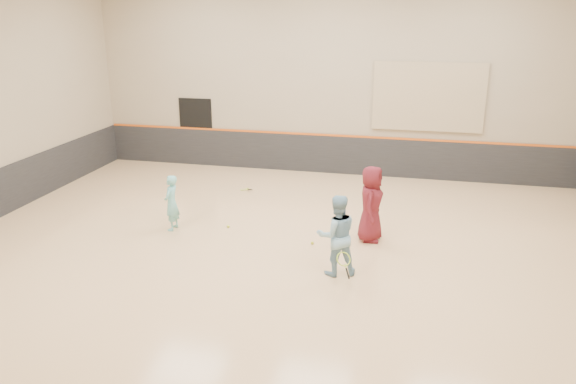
% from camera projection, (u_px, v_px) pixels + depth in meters
% --- Properties ---
extents(room, '(15.04, 12.04, 6.22)m').
position_uv_depth(room, '(289.00, 213.00, 11.97)').
color(room, tan).
rests_on(room, ground).
extents(wainscot_back, '(14.90, 0.04, 1.20)m').
position_uv_depth(wainscot_back, '(332.00, 155.00, 17.56)').
color(wainscot_back, '#232326').
rests_on(wainscot_back, floor).
extents(accent_stripe, '(14.90, 0.03, 0.06)m').
position_uv_depth(accent_stripe, '(332.00, 135.00, 17.35)').
color(accent_stripe, '#D85914').
rests_on(accent_stripe, wall_back).
extents(acoustic_panel, '(3.20, 0.08, 2.00)m').
position_uv_depth(acoustic_panel, '(428.00, 97.00, 16.34)').
color(acoustic_panel, tan).
rests_on(acoustic_panel, wall_back).
extents(doorway, '(1.10, 0.05, 2.20)m').
position_uv_depth(doorway, '(196.00, 132.00, 18.37)').
color(doorway, black).
rests_on(doorway, floor).
extents(girl, '(0.32, 0.48, 1.32)m').
position_uv_depth(girl, '(172.00, 203.00, 13.05)').
color(girl, '#75CAC9').
rests_on(girl, floor).
extents(instructor, '(0.97, 0.87, 1.63)m').
position_uv_depth(instructor, '(337.00, 235.00, 10.81)').
color(instructor, '#87B6D0').
rests_on(instructor, floor).
extents(young_man, '(0.59, 0.87, 1.72)m').
position_uv_depth(young_man, '(371.00, 204.00, 12.39)').
color(young_man, maroon).
rests_on(young_man, floor).
extents(held_racket, '(0.43, 0.43, 0.51)m').
position_uv_depth(held_racket, '(344.00, 259.00, 10.44)').
color(held_racket, '#B4DD30').
rests_on(held_racket, instructor).
extents(spare_racket, '(0.60, 0.60, 0.15)m').
position_uv_depth(spare_racket, '(245.00, 187.00, 16.09)').
color(spare_racket, '#B5D32E').
rests_on(spare_racket, floor).
extents(ball_under_racket, '(0.07, 0.07, 0.07)m').
position_uv_depth(ball_under_racket, '(312.00, 243.00, 12.40)').
color(ball_under_racket, gold).
rests_on(ball_under_racket, floor).
extents(ball_in_hand, '(0.07, 0.07, 0.07)m').
position_uv_depth(ball_in_hand, '(376.00, 193.00, 12.16)').
color(ball_in_hand, '#D1DD33').
rests_on(ball_in_hand, young_man).
extents(ball_beside_spare, '(0.07, 0.07, 0.07)m').
position_uv_depth(ball_beside_spare, '(228.00, 226.00, 13.34)').
color(ball_beside_spare, '#D8E936').
rests_on(ball_beside_spare, floor).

